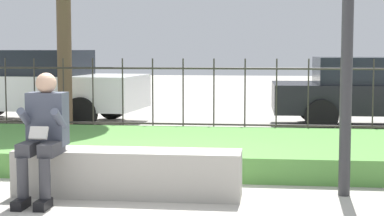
{
  "coord_description": "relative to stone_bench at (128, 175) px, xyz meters",
  "views": [
    {
      "loc": [
        1.41,
        -6.4,
        1.52
      ],
      "look_at": [
        0.5,
        1.12,
        0.82
      ],
      "focal_mm": 60.0,
      "sensor_mm": 36.0,
      "label": 1
    }
  ],
  "objects": [
    {
      "name": "iron_fence",
      "position": [
        0.03,
        4.08,
        0.5
      ],
      "size": [
        6.64,
        0.03,
        1.36
      ],
      "color": "#332D28",
      "rests_on": "ground_plane"
    },
    {
      "name": "car_parked_left",
      "position": [
        -3.46,
        6.34,
        0.57
      ],
      "size": [
        4.68,
        2.3,
        1.49
      ],
      "rotation": [
        0.0,
        0.0,
        -0.09
      ],
      "color": "silver",
      "rests_on": "ground_plane"
    },
    {
      "name": "grass_berm",
      "position": [
        0.03,
        2.15,
        -0.07
      ],
      "size": [
        8.64,
        2.9,
        0.29
      ],
      "color": "#569342",
      "rests_on": "ground_plane"
    },
    {
      "name": "person_seated_reader",
      "position": [
        -0.79,
        -0.28,
        0.49
      ],
      "size": [
        0.42,
        0.73,
        1.28
      ],
      "color": "black",
      "rests_on": "ground_plane"
    },
    {
      "name": "stone_bench",
      "position": [
        0.0,
        0.0,
        0.0
      ],
      "size": [
        2.34,
        0.5,
        0.48
      ],
      "color": "#ADA89E",
      "rests_on": "ground_plane"
    },
    {
      "name": "ground_plane",
      "position": [
        0.03,
        0.0,
        -0.21
      ],
      "size": [
        60.0,
        60.0,
        0.0
      ],
      "primitive_type": "plane",
      "color": "#A8A399"
    }
  ]
}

